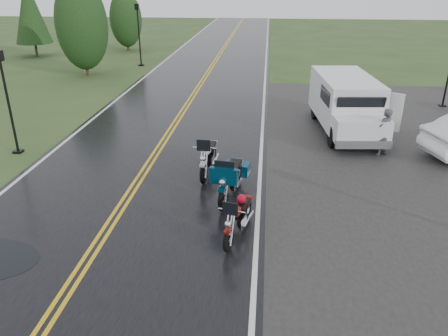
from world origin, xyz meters
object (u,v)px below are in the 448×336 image
at_px(motorcycle_red, 229,231).
at_px(motorcycle_silver, 203,165).
at_px(motorcycle_teal, 223,189).
at_px(person_at_van, 384,133).
at_px(van_white, 335,119).
at_px(lamp_post_far_left, 139,35).
at_px(lamp_post_near_left, 9,103).

bearing_deg(motorcycle_red, motorcycle_silver, 120.29).
xyz_separation_m(motorcycle_teal, person_at_van, (5.25, 4.67, 0.15)).
distance_m(van_white, lamp_post_far_left, 19.03).
distance_m(motorcycle_silver, person_at_van, 6.74).
bearing_deg(motorcycle_teal, lamp_post_far_left, 120.16).
bearing_deg(person_at_van, motorcycle_silver, -11.72).
bearing_deg(person_at_van, van_white, -59.07).
distance_m(motorcycle_red, person_at_van, 8.21).
bearing_deg(motorcycle_red, motorcycle_teal, 112.75).
relative_size(motorcycle_teal, van_white, 0.42).
relative_size(van_white, lamp_post_far_left, 1.36).
relative_size(lamp_post_near_left, lamp_post_far_left, 0.87).
bearing_deg(motorcycle_teal, lamp_post_near_left, 164.23).
distance_m(motorcycle_silver, van_white, 5.72).
bearing_deg(lamp_post_far_left, lamp_post_near_left, -89.91).
height_order(lamp_post_near_left, lamp_post_far_left, lamp_post_far_left).
bearing_deg(motorcycle_silver, lamp_post_near_left, 167.06).
bearing_deg(motorcycle_silver, van_white, 42.63).
distance_m(person_at_van, lamp_post_far_left, 20.55).
bearing_deg(lamp_post_near_left, motorcycle_silver, -15.67).
xyz_separation_m(motorcycle_teal, lamp_post_near_left, (-7.90, 3.63, 1.15)).
height_order(motorcycle_teal, lamp_post_far_left, lamp_post_far_left).
relative_size(motorcycle_silver, lamp_post_near_left, 0.62).
distance_m(motorcycle_teal, lamp_post_far_left, 21.93).
bearing_deg(lamp_post_near_left, person_at_van, 4.52).
bearing_deg(van_white, motorcycle_teal, -129.51).
bearing_deg(van_white, lamp_post_far_left, 122.13).
bearing_deg(lamp_post_near_left, motorcycle_red, -33.90).
bearing_deg(lamp_post_near_left, lamp_post_far_left, 90.09).
height_order(van_white, lamp_post_near_left, lamp_post_near_left).
height_order(motorcycle_red, person_at_van, person_at_van).
xyz_separation_m(motorcycle_silver, person_at_van, (6.02, 3.04, 0.17)).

